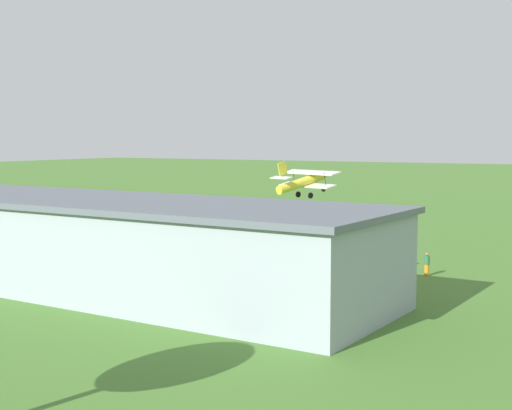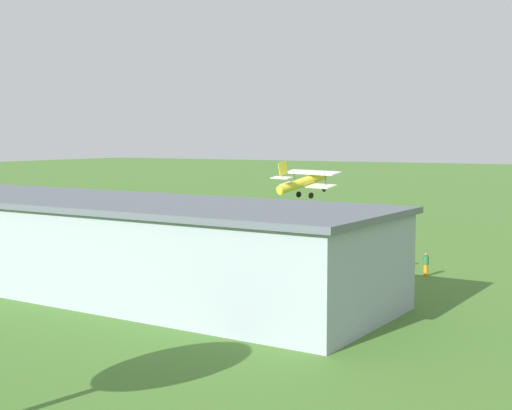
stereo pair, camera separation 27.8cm
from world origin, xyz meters
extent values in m
plane|color=#47752D|center=(0.00, 0.00, 0.00)|extent=(400.00, 400.00, 0.00)
cube|color=#99A3AD|center=(1.51, 34.99, 2.64)|extent=(36.15, 12.31, 5.27)
cube|color=slate|center=(1.51, 34.99, 5.45)|extent=(36.78, 12.94, 0.35)
cube|color=#384251|center=(1.23, 29.73, 2.16)|extent=(9.99, 0.69, 4.32)
cylinder|color=yellow|center=(5.68, -0.68, 4.59)|extent=(3.22, 6.63, 2.31)
cone|color=black|center=(4.43, -4.05, 3.83)|extent=(0.91, 1.00, 0.80)
cube|color=silver|center=(5.41, -1.38, 4.28)|extent=(7.49, 3.98, 0.43)
cube|color=silver|center=(5.18, -2.03, 5.62)|extent=(7.49, 3.98, 0.43)
cube|color=yellow|center=(6.63, 1.92, 6.17)|extent=(0.56, 1.30, 1.50)
cube|color=silver|center=(6.70, 2.10, 5.21)|extent=(2.75, 1.74, 0.26)
cylinder|color=black|center=(4.65, -0.72, 3.25)|extent=(0.35, 0.65, 0.64)
cylinder|color=black|center=(6.43, -1.38, 3.25)|extent=(0.35, 0.65, 0.64)
cylinder|color=#332D28|center=(3.06, -0.88, 4.95)|extent=(0.21, 0.38, 1.44)
cylinder|color=#332D28|center=(7.53, -2.53, 4.95)|extent=(0.21, 0.38, 1.44)
cube|color=#23389E|center=(21.11, 25.68, 0.66)|extent=(2.55, 4.45, 0.68)
cube|color=#2D3842|center=(21.11, 25.68, 1.32)|extent=(1.97, 2.61, 0.64)
cylinder|color=black|center=(19.97, 24.46, 0.32)|extent=(0.34, 0.67, 0.64)
cylinder|color=black|center=(21.67, 24.11, 0.32)|extent=(0.34, 0.67, 0.64)
cylinder|color=orange|center=(-14.29, 21.04, 0.40)|extent=(0.43, 0.43, 0.80)
cylinder|color=#33723F|center=(-14.29, 21.04, 1.09)|extent=(0.51, 0.51, 0.57)
sphere|color=#9E704C|center=(-14.29, 21.04, 1.48)|extent=(0.22, 0.22, 0.22)
cylinder|color=beige|center=(-11.68, 19.09, 0.44)|extent=(0.45, 0.45, 0.88)
cylinder|color=beige|center=(-11.68, 19.09, 1.20)|extent=(0.53, 0.53, 0.63)
sphere|color=#9E704C|center=(-11.68, 19.09, 1.63)|extent=(0.24, 0.24, 0.24)
camera|label=1|loc=(-28.35, 69.46, 9.33)|focal=51.53mm
camera|label=2|loc=(-28.59, 69.32, 9.33)|focal=51.53mm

